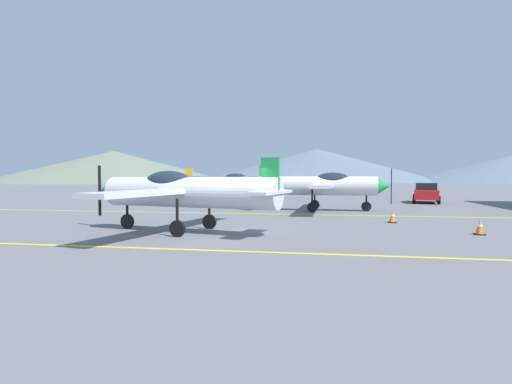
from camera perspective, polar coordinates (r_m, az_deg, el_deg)
name	(u,v)px	position (r m, az deg, el deg)	size (l,w,h in m)	color
ground_plane	(236,234)	(15.71, -2.74, -5.86)	(400.00, 400.00, 0.00)	slate
apron_line_near	(211,250)	(12.42, -6.31, -8.04)	(80.00, 0.16, 0.01)	yellow
apron_line_far	(268,214)	(23.78, 1.71, -3.06)	(80.00, 0.16, 0.01)	yellow
airplane_near	(182,191)	(16.44, -10.15, 0.14)	(8.42, 9.59, 2.88)	silver
airplane_mid	(322,185)	(26.34, 9.13, 0.95)	(8.32, 9.59, 2.88)	silver
airplane_far	(228,182)	(37.36, -3.86, 1.37)	(8.32, 9.59, 2.88)	#33478C
car_sedan	(426,192)	(36.28, 22.48, -0.05)	(2.67, 4.57, 1.62)	red
traffic_cone_front	(480,227)	(17.64, 28.54, -4.30)	(0.36, 0.36, 0.59)	black
traffic_cone_side	(392,217)	(20.46, 18.35, -3.26)	(0.36, 0.36, 0.59)	black
hill_left	(114,166)	(151.87, -19.08, 3.37)	(81.93, 81.93, 10.73)	slate
hill_centerleft	(317,165)	(154.46, 8.39, 3.69)	(87.30, 87.30, 12.01)	slate
hill_centerright	(512,169)	(158.62, 31.92, 2.77)	(68.80, 68.80, 8.90)	slate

